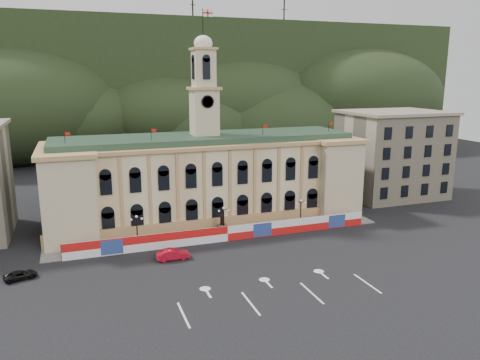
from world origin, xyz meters
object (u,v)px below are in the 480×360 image
object	(u,v)px
lamp_center	(224,219)
black_suv	(20,275)
statue	(222,228)
red_sedan	(173,254)

from	to	relation	value
lamp_center	black_suv	distance (m)	30.85
lamp_center	black_suv	size ratio (longest dim) A/B	1.15
statue	black_suv	xyz separation A→B (m)	(-30.00, -7.73, -0.61)
statue	red_sedan	bearing A→B (deg)	-141.81
red_sedan	black_suv	bearing A→B (deg)	90.13
black_suv	lamp_center	bearing A→B (deg)	-93.27
red_sedan	black_suv	size ratio (longest dim) A/B	1.07
lamp_center	red_sedan	distance (m)	12.17
statue	black_suv	size ratio (longest dim) A/B	0.83
black_suv	statue	bearing A→B (deg)	-91.47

